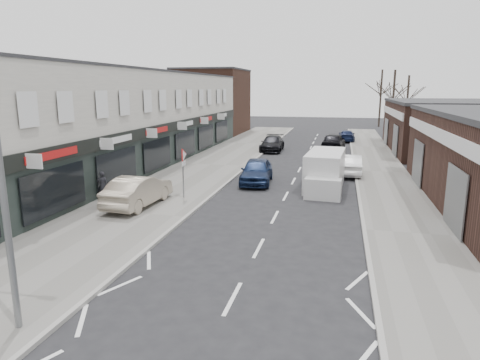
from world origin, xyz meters
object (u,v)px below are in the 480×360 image
Objects in this scene: sedan_on_pavement at (138,191)px; parked_car_right_a at (350,165)px; white_van at (325,172)px; parked_car_right_c at (347,136)px; warning_sign at (183,159)px; parked_car_left_b at (272,144)px; parked_car_left_a at (257,171)px; street_lamp at (4,144)px; parked_car_right_b at (334,141)px; pedestrian at (103,186)px.

sedan_on_pavement is 1.08× the size of parked_car_right_a.
parked_car_right_c is (1.50, 23.76, -0.41)m from white_van.
warning_sign reaches higher than parked_car_left_b.
parked_car_right_c is at bearing 71.41° from parked_car_left_a.
white_van is (6.53, 17.13, -3.59)m from street_lamp.
warning_sign reaches higher than white_van.
street_lamp is 1.65× the size of parked_car_right_b.
parked_car_right_a is 19.20m from parked_car_right_c.
street_lamp is 18.27m from parked_car_left_a.
pedestrian reaches higher than parked_car_right_a.
parked_car_left_a reaches higher than parked_car_right_c.
warning_sign is at bearing -125.87° from parked_car_left_a.
parked_car_right_c is (1.30, 7.29, -0.21)m from parked_car_right_b.
parked_car_left_b is at bearing 24.90° from parked_car_right_b.
parked_car_left_b is 12.09m from parked_car_right_a.
warning_sign is 0.59× the size of sedan_on_pavement.
sedan_on_pavement is 3.05× the size of pedestrian.
street_lamp reaches higher than parked_car_left_b.
parked_car_left_a is at bearing 176.06° from white_van.
warning_sign is 2.91m from sedan_on_pavement.
pedestrian is (-3.97, -1.37, -1.33)m from warning_sign.
pedestrian is 0.33× the size of parked_car_left_a.
parked_car_left_a is at bearing -121.00° from sedan_on_pavement.
parked_car_left_b is at bearing 90.15° from parked_car_left_a.
pedestrian is 32.05m from parked_car_right_c.
parked_car_right_a is (8.03, 21.69, -3.92)m from street_lamp.
street_lamp is at bearing -87.16° from warning_sign.
parked_car_right_b is at bearing -138.10° from pedestrian.
parked_car_left_b is at bearing -126.88° from pedestrian.
parked_car_right_c is at bearing -94.67° from parked_car_right_b.
white_van is 23.81m from parked_car_right_c.
street_lamp is 1.65× the size of parked_car_left_b.
parked_car_right_a is 0.88× the size of parked_car_right_b.
sedan_on_pavement is 1.02× the size of parked_car_left_a.
white_van is at bearing 86.33° from parked_car_right_c.
parked_car_left_b reaches higher than parked_car_right_c.
parked_car_right_b is at bearing 93.25° from white_van.
parked_car_left_b is at bearing -96.50° from sedan_on_pavement.
warning_sign is 29.43m from parked_car_right_c.
warning_sign reaches higher than parked_car_right_a.
white_van is 1.18× the size of parked_car_left_b.
parked_car_left_b is (-1.20, 13.91, -0.07)m from parked_car_left_a.
street_lamp is 31.88m from parked_car_left_b.
parked_car_right_b is (-1.30, 11.90, 0.12)m from parked_car_right_a.
sedan_on_pavement is (-2.30, 10.82, -3.74)m from street_lamp.
white_van is at bearing -173.92° from pedestrian.
parked_car_left_b is at bearing 87.96° from street_lamp.
warning_sign is 4.41m from pedestrian.
parked_car_right_a is (12.63, 10.26, -0.17)m from pedestrian.
parked_car_left_a is 0.93× the size of parked_car_right_b.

